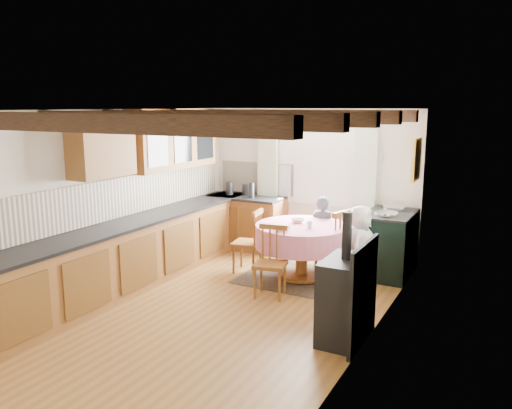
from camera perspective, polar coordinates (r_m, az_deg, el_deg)
The scene contains 41 objects.
floor at distance 6.44m, azimuth -3.40°, elevation -11.32°, with size 3.60×5.50×0.00m, color olive.
ceiling at distance 5.96m, azimuth -3.67°, elevation 10.55°, with size 3.60×5.50×0.00m, color white.
wall_back at distance 8.52m, azimuth 6.17°, elevation 2.55°, with size 3.60×0.00×2.40m, color silver.
wall_front at distance 4.09m, azimuth -24.27°, elevation -7.77°, with size 3.60×0.00×2.40m, color silver.
wall_left at distance 7.18m, azimuth -15.89°, elevation 0.60°, with size 0.00×5.50×2.40m, color silver.
wall_right at distance 5.39m, azimuth 13.04°, elevation -2.64°, with size 0.00×5.50×2.40m, color silver.
beam_a at distance 4.38m, azimuth -17.64°, elevation 8.71°, with size 3.60×0.16×0.16m, color #382213.
beam_b at distance 5.13m, azimuth -9.59°, elevation 9.34°, with size 3.60×0.16×0.16m, color #382213.
beam_c at distance 5.96m, azimuth -3.66°, elevation 9.69°, with size 3.60×0.16×0.16m, color #382213.
beam_d at distance 6.83m, azimuth 0.80°, elevation 9.88°, with size 3.60×0.16×0.16m, color #382213.
beam_e at distance 7.73m, azimuth 4.24°, elevation 9.99°, with size 3.60×0.16×0.16m, color #382213.
splash_left at distance 7.38m, azimuth -14.17°, elevation 0.97°, with size 0.02×4.50×0.55m, color beige.
splash_back at distance 8.91m, azimuth 0.14°, elevation 3.00°, with size 1.40×0.02×0.55m, color beige.
base_cabinet_left at distance 7.15m, azimuth -13.82°, elevation -5.60°, with size 0.60×5.30×0.88m, color brown.
base_cabinet_back at distance 8.83m, azimuth -1.00°, elevation -2.09°, with size 1.30×0.60×0.88m, color brown.
worktop_left at distance 7.02m, azimuth -13.87°, elevation -2.02°, with size 0.64×5.30×0.04m, color black.
worktop_back at distance 8.72m, azimuth -1.07°, elevation 0.82°, with size 1.30×0.64×0.04m, color black.
wall_cabinet_glass at distance 7.89m, azimuth -9.21°, elevation 7.28°, with size 0.34×1.80×0.90m, color brown.
wall_cabinet_solid at distance 6.76m, azimuth -16.92°, elevation 5.91°, with size 0.34×0.90×0.70m, color brown.
window_frame at distance 8.42m, azimuth 6.82°, elevation 5.18°, with size 1.34×0.03×1.54m, color white.
window_pane at distance 8.42m, azimuth 6.83°, elevation 5.19°, with size 1.20×0.01×1.40m, color white.
curtain_left at distance 8.74m, azimuth 1.34°, elevation 2.18°, with size 0.35×0.10×2.10m, color beige.
curtain_right at distance 8.14m, azimuth 12.11°, elevation 1.26°, with size 0.35×0.10×2.10m, color beige.
curtain_rod at distance 8.30m, azimuth 6.70°, elevation 9.26°, with size 0.03×0.03×2.00m, color black.
wall_picture at distance 7.54m, azimuth 17.57°, elevation 4.83°, with size 0.04×0.50×0.60m, color gold.
wall_plate at distance 8.10m, azimuth 13.10°, elevation 5.46°, with size 0.30×0.30×0.02m, color silver.
rug at distance 7.41m, azimuth 5.09°, elevation -8.25°, with size 1.67×1.30×0.01m, color black.
dining_table at distance 7.29m, azimuth 5.14°, elevation -5.34°, with size 1.32×1.32×0.80m, color #D27495, non-canonical shape.
chair_near at distance 6.59m, azimuth 1.60°, elevation -6.46°, with size 0.40×0.42×0.93m, color brown, non-canonical shape.
chair_left at distance 7.57m, azimuth -1.01°, elevation -4.07°, with size 0.41×0.43×0.95m, color brown, non-canonical shape.
chair_right at distance 7.04m, azimuth 10.79°, elevation -5.04°, with size 0.45×0.47×1.04m, color brown, non-canonical shape.
aga_range at distance 7.69m, azimuth 14.66°, elevation -4.19°, with size 0.67×1.03×0.95m, color black, non-canonical shape.
cast_iron_stove at distance 5.41m, azimuth 9.98°, elevation -8.06°, with size 0.42×0.69×1.39m, color black, non-canonical shape.
child_far at distance 7.76m, azimuth 7.45°, elevation -3.14°, with size 0.41×0.27×1.12m, color #374248.
child_right at distance 7.11m, azimuth 11.58°, elevation -4.57°, with size 0.55×0.36×1.13m, color silver.
bowl_a at distance 6.85m, azimuth 2.99°, elevation -2.71°, with size 0.22×0.22×0.05m, color silver.
bowl_b at distance 7.32m, azimuth 4.69°, elevation -1.80°, with size 0.18×0.18×0.06m, color silver.
cup at distance 7.03m, azimuth 6.03°, elevation -2.25°, with size 0.09×0.09×0.09m, color silver.
canister_tall at distance 8.85m, azimuth -2.98°, elevation 1.84°, with size 0.13×0.13×0.23m, color #262628.
canister_wide at distance 8.80m, azimuth -1.02°, elevation 1.65°, with size 0.17×0.17×0.19m, color #262628.
canister_slim at distance 8.53m, azimuth -0.49°, elevation 1.60°, with size 0.09×0.09×0.26m, color #262628.
Camera 1 is at (3.12, -5.08, 2.45)m, focal length 35.69 mm.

